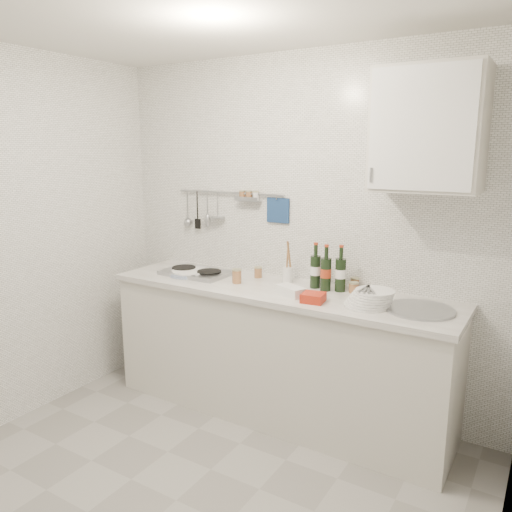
% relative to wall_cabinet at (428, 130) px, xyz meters
% --- Properties ---
extents(floor, '(3.00, 3.00, 0.00)m').
position_rel_wall_cabinet_xyz_m(floor, '(-0.90, -1.22, -1.95)').
color(floor, gray).
rests_on(floor, ground).
extents(back_wall, '(3.00, 0.02, 2.50)m').
position_rel_wall_cabinet_xyz_m(back_wall, '(-0.90, 0.18, -0.70)').
color(back_wall, silver).
rests_on(back_wall, floor).
extents(counter, '(2.44, 0.64, 0.96)m').
position_rel_wall_cabinet_xyz_m(counter, '(-0.89, -0.12, -1.52)').
color(counter, beige).
rests_on(counter, floor).
extents(wall_rail, '(0.98, 0.09, 0.34)m').
position_rel_wall_cabinet_xyz_m(wall_rail, '(-1.50, 0.15, -0.52)').
color(wall_rail, '#93969B').
rests_on(wall_rail, back_wall).
extents(wall_cabinet, '(0.60, 0.38, 0.70)m').
position_rel_wall_cabinet_xyz_m(wall_cabinet, '(0.00, 0.00, 0.00)').
color(wall_cabinet, beige).
rests_on(wall_cabinet, back_wall).
extents(plate_stack_hob, '(0.30, 0.29, 0.04)m').
position_rel_wall_cabinet_xyz_m(plate_stack_hob, '(-1.63, -0.16, -1.01)').
color(plate_stack_hob, '#4E70B0').
rests_on(plate_stack_hob, counter).
extents(plate_stack_sink, '(0.29, 0.28, 0.11)m').
position_rel_wall_cabinet_xyz_m(plate_stack_sink, '(-0.23, -0.19, -0.98)').
color(plate_stack_sink, white).
rests_on(plate_stack_sink, counter).
extents(wine_bottles, '(0.25, 0.11, 0.31)m').
position_rel_wall_cabinet_xyz_m(wine_bottles, '(-0.59, 0.01, -0.87)').
color(wine_bottles, black).
rests_on(wine_bottles, counter).
extents(butter_dish, '(0.22, 0.17, 0.06)m').
position_rel_wall_cabinet_xyz_m(butter_dish, '(-0.74, -0.23, -1.00)').
color(butter_dish, white).
rests_on(butter_dish, counter).
extents(strawberry_punnet, '(0.15, 0.15, 0.06)m').
position_rel_wall_cabinet_xyz_m(strawberry_punnet, '(-0.55, -0.29, -1.00)').
color(strawberry_punnet, red).
rests_on(strawberry_punnet, counter).
extents(utensil_crock, '(0.07, 0.07, 0.30)m').
position_rel_wall_cabinet_xyz_m(utensil_crock, '(-0.91, 0.04, -0.96)').
color(utensil_crock, white).
rests_on(utensil_crock, counter).
extents(jar_a, '(0.06, 0.06, 0.08)m').
position_rel_wall_cabinet_xyz_m(jar_a, '(-1.16, 0.05, -0.99)').
color(jar_a, '#8E5E39').
rests_on(jar_a, counter).
extents(jar_b, '(0.06, 0.06, 0.08)m').
position_rel_wall_cabinet_xyz_m(jar_b, '(-0.44, 0.13, -0.99)').
color(jar_b, '#8E5E39').
rests_on(jar_b, counter).
extents(jar_c, '(0.07, 0.07, 0.07)m').
position_rel_wall_cabinet_xyz_m(jar_c, '(-0.42, 0.04, -0.99)').
color(jar_c, '#8E5E39').
rests_on(jar_c, counter).
extents(jar_d, '(0.07, 0.07, 0.10)m').
position_rel_wall_cabinet_xyz_m(jar_d, '(-1.20, -0.16, -0.98)').
color(jar_d, '#8E5E39').
rests_on(jar_d, counter).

